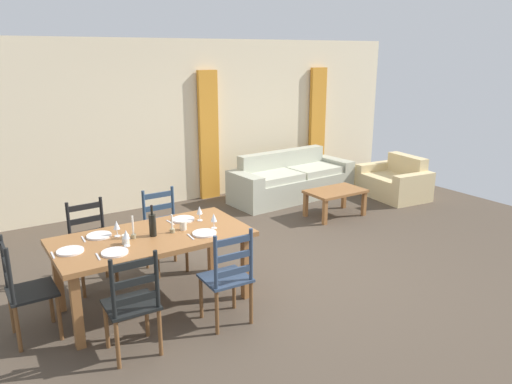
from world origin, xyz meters
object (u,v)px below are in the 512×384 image
(wine_glass_near_right, at_px, (214,218))
(wine_glass_far_right, at_px, (200,211))
(dining_chair_far_right, at_px, (164,230))
(coffee_table, at_px, (335,194))
(coffee_cup_secondary, at_px, (126,239))
(dining_chair_far_left, at_px, (91,245))
(wine_glass_near_left, at_px, (126,235))
(dining_chair_near_right, at_px, (228,277))
(armchair_upholstered, at_px, (396,183))
(dining_table, at_px, (153,243))
(couch, at_px, (290,181))
(wine_bottle, at_px, (153,225))
(dining_chair_head_west, at_px, (25,290))
(wine_glass_far_left, at_px, (117,226))
(dining_chair_near_left, at_px, (133,304))
(coffee_cup_primary, at_px, (183,226))

(wine_glass_near_right, relative_size, wine_glass_far_right, 1.00)
(dining_chair_far_right, xyz_separation_m, wine_glass_far_right, (0.17, -0.62, 0.38))
(coffee_table, bearing_deg, coffee_cup_secondary, -161.69)
(dining_chair_far_left, xyz_separation_m, wine_glass_near_left, (0.11, -0.90, 0.38))
(wine_glass_near_right, relative_size, coffee_table, 0.18)
(wine_glass_far_right, bearing_deg, dining_chair_near_right, -99.83)
(dining_chair_far_left, height_order, armchair_upholstered, dining_chair_far_left)
(dining_table, relative_size, coffee_table, 2.11)
(dining_chair_near_right, height_order, couch, dining_chair_near_right)
(wine_bottle, bearing_deg, coffee_table, 18.87)
(dining_chair_near_right, distance_m, dining_chair_head_west, 1.79)
(wine_bottle, xyz_separation_m, wine_glass_far_left, (-0.30, 0.18, -0.01))
(coffee_cup_secondary, bearing_deg, dining_chair_far_left, 98.38)
(couch, bearing_deg, dining_chair_far_left, -157.50)
(dining_chair_head_west, bearing_deg, coffee_table, 13.81)
(coffee_cup_secondary, bearing_deg, dining_chair_near_left, -105.51)
(couch, height_order, armchair_upholstered, couch)
(dining_chair_far_left, xyz_separation_m, wine_glass_far_left, (0.12, -0.61, 0.38))
(wine_bottle, relative_size, wine_glass_far_left, 1.96)
(wine_glass_near_right, distance_m, wine_glass_far_right, 0.30)
(armchair_upholstered, bearing_deg, dining_chair_far_right, -172.27)
(wine_glass_near_left, bearing_deg, dining_chair_near_left, -106.07)
(dining_chair_near_left, distance_m, dining_chair_near_right, 0.92)
(wine_bottle, xyz_separation_m, wine_glass_near_right, (0.61, -0.13, -0.01))
(wine_glass_far_left, bearing_deg, dining_table, -27.58)
(dining_chair_head_west, relative_size, coffee_table, 1.07)
(dining_chair_far_left, xyz_separation_m, wine_bottle, (0.42, -0.79, 0.39))
(dining_chair_near_right, height_order, coffee_cup_primary, dining_chair_near_right)
(wine_bottle, relative_size, couch, 0.14)
(dining_chair_far_left, height_order, dining_chair_far_right, same)
(dining_chair_near_left, height_order, wine_glass_near_left, dining_chair_near_left)
(wine_bottle, xyz_separation_m, coffee_cup_secondary, (-0.29, -0.06, -0.07))
(dining_chair_far_right, height_order, coffee_cup_primary, dining_chair_far_right)
(dining_table, distance_m, dining_chair_near_right, 0.87)
(wine_glass_far_right, bearing_deg, dining_chair_far_right, 105.52)
(dining_chair_far_left, relative_size, armchair_upholstered, 0.78)
(coffee_cup_secondary, relative_size, coffee_table, 0.10)
(dining_chair_near_right, height_order, wine_glass_near_right, dining_chair_near_right)
(dining_chair_head_west, bearing_deg, wine_glass_near_right, -5.36)
(dining_table, bearing_deg, dining_chair_far_left, 118.62)
(dining_chair_far_right, relative_size, wine_glass_near_left, 5.96)
(wine_glass_near_right, height_order, wine_glass_far_right, same)
(dining_chair_near_right, relative_size, wine_bottle, 3.04)
(coffee_table, bearing_deg, dining_chair_near_left, -154.14)
(dining_chair_near_left, relative_size, armchair_upholstered, 0.78)
(dining_chair_far_right, height_order, wine_glass_near_left, dining_chair_far_right)
(dining_table, distance_m, dining_chair_head_west, 1.20)
(wine_glass_near_right, bearing_deg, coffee_cup_secondary, 175.44)
(armchair_upholstered, bearing_deg, dining_chair_near_left, -158.94)
(wine_glass_far_right, bearing_deg, coffee_cup_primary, -148.52)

